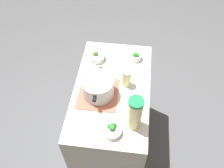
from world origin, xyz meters
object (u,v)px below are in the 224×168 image
at_px(mason_jar, 126,78).
at_px(broccoli_bowl_front, 136,56).
at_px(broccoli_bowl_center, 97,56).
at_px(cooking_pot, 98,87).
at_px(broccoli_bowl_back, 112,130).
at_px(lemonade_pitcher, 135,113).

distance_m(mason_jar, broccoli_bowl_front, 0.31).
bearing_deg(broccoli_bowl_center, broccoli_bowl_front, -82.78).
height_order(cooking_pot, broccoli_bowl_back, cooking_pot).
xyz_separation_m(broccoli_bowl_front, broccoli_bowl_back, (-0.75, 0.12, -0.00)).
relative_size(cooking_pot, broccoli_bowl_front, 3.03).
bearing_deg(cooking_pot, broccoli_bowl_center, 11.00).
xyz_separation_m(lemonade_pitcher, mason_jar, (0.37, 0.09, -0.07)).
height_order(lemonade_pitcher, mason_jar, lemonade_pitcher).
xyz_separation_m(mason_jar, broccoli_bowl_back, (-0.45, 0.06, -0.05)).
distance_m(cooking_pot, broccoli_bowl_back, 0.36).
bearing_deg(cooking_pot, lemonade_pitcher, -129.13).
distance_m(cooking_pot, broccoli_bowl_center, 0.39).
distance_m(cooking_pot, broccoli_bowl_front, 0.50).
xyz_separation_m(cooking_pot, mason_jar, (0.13, -0.21, -0.01)).
bearing_deg(cooking_pot, broccoli_bowl_front, -32.16).
relative_size(broccoli_bowl_center, broccoli_bowl_back, 1.01).
relative_size(broccoli_bowl_front, broccoli_bowl_center, 0.79).
height_order(lemonade_pitcher, broccoli_bowl_center, lemonade_pitcher).
height_order(broccoli_bowl_center, broccoli_bowl_back, broccoli_bowl_center).
bearing_deg(broccoli_bowl_back, lemonade_pitcher, -60.46).
height_order(cooking_pot, mason_jar, cooking_pot).
bearing_deg(broccoli_bowl_center, mason_jar, -131.95).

